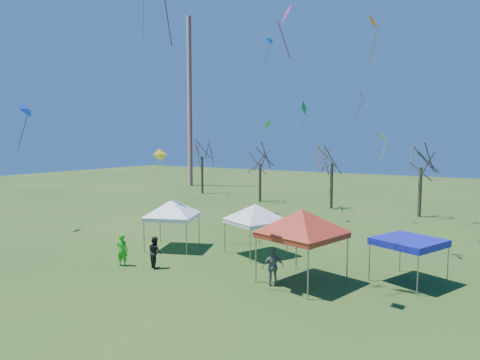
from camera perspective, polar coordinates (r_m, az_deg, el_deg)
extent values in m
plane|color=#294D18|center=(22.07, -4.10, -12.93)|extent=(140.00, 140.00, 0.00)
cylinder|color=silver|center=(65.21, -6.73, 10.25)|extent=(0.70, 0.70, 25.00)
cylinder|color=#3D2D21|center=(55.55, -5.07, 0.68)|extent=(0.32, 0.32, 4.78)
cylinder|color=#3D2D21|center=(47.82, 2.68, -0.37)|extent=(0.32, 0.32, 4.28)
cylinder|color=#3D2D21|center=(44.12, 12.10, -0.73)|extent=(0.32, 0.32, 4.64)
cylinder|color=#3D2D21|center=(41.76, 22.86, -1.48)|extent=(0.32, 0.32, 4.49)
cylinder|color=gray|center=(27.09, -12.69, -7.45)|extent=(0.06, 0.06, 1.94)
cylinder|color=gray|center=(29.56, -10.61, -6.34)|extent=(0.06, 0.06, 1.94)
cylinder|color=gray|center=(26.16, -7.14, -7.82)|extent=(0.06, 0.06, 1.94)
cylinder|color=gray|center=(28.71, -5.49, -6.62)|extent=(0.06, 0.06, 1.94)
cube|color=white|center=(27.63, -9.02, -4.83)|extent=(3.78, 3.78, 0.23)
pyramid|color=white|center=(27.46, -9.05, -2.59)|extent=(3.85, 3.85, 0.97)
cylinder|color=gray|center=(26.42, -2.04, -7.69)|extent=(0.06, 0.06, 1.91)
cylinder|color=gray|center=(27.89, 2.64, -6.99)|extent=(0.06, 0.06, 1.91)
cylinder|color=gray|center=(24.26, 1.37, -8.88)|extent=(0.06, 0.06, 1.91)
cylinder|color=gray|center=(25.86, 6.23, -8.01)|extent=(0.06, 0.06, 1.91)
cube|color=white|center=(25.85, 2.06, -5.56)|extent=(3.78, 3.78, 0.23)
pyramid|color=white|center=(25.67, 2.07, -3.22)|extent=(3.69, 3.69, 0.95)
cylinder|color=gray|center=(21.11, 2.13, -10.61)|extent=(0.07, 0.07, 2.23)
cylinder|color=gray|center=(23.39, 7.50, -9.05)|extent=(0.07, 0.07, 2.23)
cylinder|color=gray|center=(19.18, 9.05, -12.33)|extent=(0.07, 0.07, 2.23)
cylinder|color=gray|center=(21.66, 14.11, -10.35)|extent=(0.07, 0.07, 2.23)
cube|color=#AC2410|center=(20.97, 8.24, -7.24)|extent=(4.07, 4.07, 0.27)
pyramid|color=#AC2410|center=(20.73, 8.29, -3.87)|extent=(4.59, 4.59, 1.12)
cylinder|color=gray|center=(22.34, 16.87, -10.47)|extent=(0.06, 0.06, 1.84)
cylinder|color=gray|center=(24.38, 20.56, -9.24)|extent=(0.06, 0.06, 1.84)
cylinder|color=gray|center=(20.96, 22.60, -11.70)|extent=(0.06, 0.06, 1.84)
cylinder|color=gray|center=(23.13, 25.97, -10.24)|extent=(0.06, 0.06, 1.84)
cube|color=#0F12A0|center=(22.41, 21.59, -7.85)|extent=(3.59, 3.59, 0.22)
cube|color=#0F12A0|center=(22.37, 21.60, -7.44)|extent=(3.59, 3.59, 0.11)
imported|color=black|center=(23.93, -11.26, -9.43)|extent=(1.03, 0.94, 1.71)
imported|color=slate|center=(20.82, 4.44, -11.46)|extent=(1.07, 1.05, 1.80)
imported|color=green|center=(24.72, -15.43, -8.99)|extent=(0.74, 0.60, 1.75)
cone|color=red|center=(40.03, 15.78, 10.93)|extent=(0.55, 0.79, 0.68)
cube|color=red|center=(39.55, 15.74, 9.28)|extent=(0.78, 0.27, 2.02)
cone|color=orange|center=(27.02, 17.36, 19.55)|extent=(0.88, 1.07, 0.81)
cube|color=orange|center=(26.47, 17.37, 16.95)|extent=(0.52, 0.26, 2.16)
cone|color=blue|center=(36.33, -26.66, 8.43)|extent=(1.43, 1.68, 1.20)
cube|color=blue|center=(35.86, -26.99, 5.73)|extent=(0.95, 0.44, 2.73)
cone|color=yellow|center=(37.45, 18.65, 5.48)|extent=(0.80, 0.95, 0.75)
cube|color=yellow|center=(37.19, 18.71, 3.91)|extent=(0.54, 0.32, 1.64)
cube|color=#64169D|center=(20.60, -9.80, 21.43)|extent=(0.36, 0.37, 3.09)
cone|color=green|center=(39.55, 3.70, 7.49)|extent=(0.86, 1.16, 0.90)
cube|color=green|center=(39.88, 3.90, 5.64)|extent=(0.80, 0.11, 2.02)
cone|color=green|center=(36.64, 8.61, 9.52)|extent=(0.35, 1.23, 1.22)
cube|color=green|center=(36.24, 8.39, 7.66)|extent=(0.73, 0.07, 1.82)
cone|color=#E43266|center=(18.37, 6.12, 21.19)|extent=(0.90, 0.95, 0.79)
cube|color=#E43266|center=(18.39, 5.88, 18.10)|extent=(0.47, 0.40, 1.50)
cone|color=blue|center=(47.87, 3.94, 18.26)|extent=(1.01, 1.51, 1.27)
cube|color=blue|center=(47.25, 3.66, 16.45)|extent=(0.76, 0.14, 2.51)
cone|color=yellow|center=(27.47, -10.60, 3.35)|extent=(0.95, 1.06, 0.82)
cube|color=yellow|center=(27.47, -11.01, 1.39)|extent=(0.42, 0.30, 1.43)
cube|color=#0DAACC|center=(30.19, -12.76, 20.93)|extent=(0.57, 0.41, 3.33)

